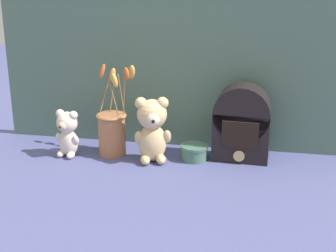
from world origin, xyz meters
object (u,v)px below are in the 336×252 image
teddy_bear_large (152,128)px  flower_vase (112,129)px  vintage_radio (242,124)px  teddy_bear_medium (67,132)px  decorative_tin_tall (194,152)px

teddy_bear_large → flower_vase: flower_vase is taller
teddy_bear_large → vintage_radio: bearing=14.2°
teddy_bear_medium → vintage_radio: vintage_radio is taller
flower_vase → decorative_tin_tall: flower_vase is taller
teddy_bear_large → decorative_tin_tall: bearing=16.3°
decorative_tin_tall → vintage_radio: bearing=12.3°
teddy_bear_medium → flower_vase: size_ratio=0.52×
teddy_bear_large → teddy_bear_medium: 0.31m
teddy_bear_medium → decorative_tin_tall: bearing=6.3°
flower_vase → teddy_bear_medium: bearing=-163.0°
teddy_bear_medium → flower_vase: (0.15, 0.05, 0.01)m
vintage_radio → teddy_bear_medium: bearing=-172.1°
flower_vase → vintage_radio: 0.46m
teddy_bear_medium → decorative_tin_tall: size_ratio=1.76×
teddy_bear_medium → flower_vase: 0.16m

